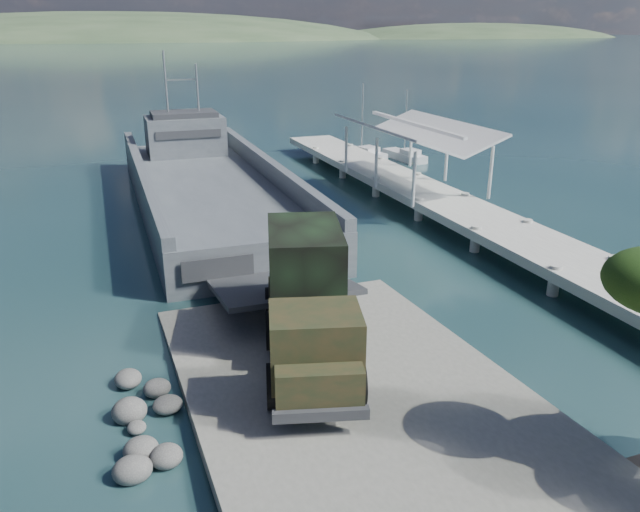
{
  "coord_description": "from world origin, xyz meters",
  "views": [
    {
      "loc": [
        -6.88,
        -15.83,
        11.05
      ],
      "look_at": [
        1.29,
        6.0,
        2.44
      ],
      "focal_mm": 35.0,
      "sensor_mm": 36.0,
      "label": 1
    }
  ],
  "objects": [
    {
      "name": "boat_ramp",
      "position": [
        0.0,
        -1.0,
        0.25
      ],
      "size": [
        10.0,
        18.0,
        0.5
      ],
      "primitive_type": "cube",
      "color": "slate",
      "rests_on": "ground"
    },
    {
      "name": "sailboat_far",
      "position": [
        16.03,
        34.54,
        0.35
      ],
      "size": [
        2.78,
        5.67,
        6.64
      ],
      "rotation": [
        0.0,
        0.0,
        0.23
      ],
      "color": "silver",
      "rests_on": "ground"
    },
    {
      "name": "landing_craft",
      "position": [
        0.14,
        23.35,
        0.83
      ],
      "size": [
        9.3,
        34.39,
        10.16
      ],
      "rotation": [
        0.0,
        0.0,
        -0.02
      ],
      "color": "#494F56",
      "rests_on": "ground"
    },
    {
      "name": "shoreline_rocks",
      "position": [
        -6.2,
        0.5,
        0.0
      ],
      "size": [
        3.2,
        5.6,
        0.9
      ],
      "primitive_type": null,
      "color": "#4D4D4B",
      "rests_on": "ground"
    },
    {
      "name": "distant_headlands",
      "position": [
        50.0,
        560.0,
        0.0
      ],
      "size": [
        1000.0,
        240.0,
        48.0
      ],
      "primitive_type": null,
      "color": "#31482D",
      "rests_on": "ground"
    },
    {
      "name": "sailboat_near",
      "position": [
        19.2,
        32.49,
        0.33
      ],
      "size": [
        1.98,
        5.17,
        6.15
      ],
      "rotation": [
        0.0,
        0.0,
        0.1
      ],
      "color": "silver",
      "rests_on": "ground"
    },
    {
      "name": "pier",
      "position": [
        13.0,
        18.77,
        1.6
      ],
      "size": [
        6.4,
        44.0,
        6.1
      ],
      "color": "#ACABA2",
      "rests_on": "ground"
    },
    {
      "name": "ground",
      "position": [
        0.0,
        0.0,
        0.0
      ],
      "size": [
        1400.0,
        1400.0,
        0.0
      ],
      "primitive_type": "plane",
      "color": "#1C4144",
      "rests_on": "ground"
    },
    {
      "name": "soldier",
      "position": [
        -2.1,
        -0.91,
        1.4
      ],
      "size": [
        0.78,
        0.74,
        1.8
      ],
      "primitive_type": "imported",
      "rotation": [
        0.0,
        0.0,
        0.64
      ],
      "color": "black",
      "rests_on": "boat_ramp"
    },
    {
      "name": "military_truck",
      "position": [
        -0.62,
        2.02,
        2.51
      ],
      "size": [
        4.82,
        9.05,
        4.03
      ],
      "rotation": [
        0.0,
        0.0,
        -0.27
      ],
      "color": "black",
      "rests_on": "boat_ramp"
    }
  ]
}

